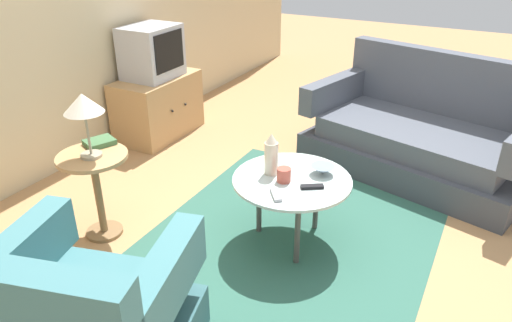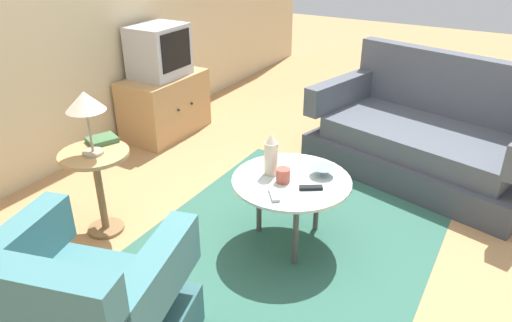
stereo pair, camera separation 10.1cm
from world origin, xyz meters
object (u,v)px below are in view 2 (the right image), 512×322
(table_lamp, at_px, (85,104))
(tv_remote_dark, at_px, (311,188))
(armchair, at_px, (78,321))
(tv_remote_silver, at_px, (274,195))
(book, at_px, (102,140))
(coffee_table, at_px, (291,185))
(couch, at_px, (427,139))
(tv_stand, at_px, (165,105))
(mug, at_px, (283,175))
(vase, at_px, (271,155))
(bowl, at_px, (323,171))
(television, at_px, (159,51))
(side_table, at_px, (97,176))

(table_lamp, height_order, tv_remote_dark, table_lamp)
(armchair, bearing_deg, tv_remote_silver, 57.22)
(table_lamp, xyz_separation_m, book, (0.16, 0.09, -0.32))
(coffee_table, bearing_deg, couch, -20.22)
(tv_stand, xyz_separation_m, tv_remote_silver, (-1.29, -1.91, 0.19))
(coffee_table, relative_size, tv_remote_dark, 5.41)
(tv_stand, height_order, table_lamp, table_lamp)
(couch, xyz_separation_m, tv_remote_silver, (-1.73, 0.54, 0.19))
(couch, distance_m, coffee_table, 1.59)
(mug, height_order, tv_remote_silver, mug)
(vase, distance_m, bowl, 0.35)
(mug, bearing_deg, tv_remote_dark, -90.51)
(tv_remote_dark, bearing_deg, mug, 147.16)
(couch, height_order, book, couch)
(television, relative_size, tv_remote_dark, 3.64)
(television, height_order, table_lamp, television)
(book, bearing_deg, coffee_table, -50.03)
(armchair, bearing_deg, table_lamp, 116.53)
(table_lamp, bearing_deg, couch, -40.03)
(side_table, xyz_separation_m, bowl, (0.67, -1.32, 0.08))
(mug, bearing_deg, side_table, 112.42)
(book, bearing_deg, couch, -20.87)
(tv_stand, bearing_deg, bowl, -113.60)
(armchair, xyz_separation_m, table_lamp, (0.88, 0.77, 0.63))
(vase, bearing_deg, side_table, 117.18)
(bowl, bearing_deg, coffee_table, 134.05)
(book, bearing_deg, armchair, -117.57)
(table_lamp, distance_m, mug, 1.29)
(couch, xyz_separation_m, tv_remote_dark, (-1.54, 0.39, 0.19))
(mug, bearing_deg, coffee_table, -29.50)
(tv_remote_silver, distance_m, book, 1.26)
(couch, distance_m, table_lamp, 2.72)
(couch, relative_size, book, 8.69)
(couch, distance_m, book, 2.60)
(table_lamp, bearing_deg, armchair, -138.74)
(mug, bearing_deg, armchair, 165.69)
(coffee_table, bearing_deg, tv_remote_dark, -110.11)
(armchair, distance_m, coffee_table, 1.48)
(table_lamp, distance_m, book, 0.37)
(television, height_order, vase, television)
(mug, bearing_deg, couch, -20.58)
(tv_stand, xyz_separation_m, vase, (-1.04, -1.75, 0.31))
(side_table, bearing_deg, television, 25.51)
(side_table, relative_size, bowl, 3.85)
(side_table, xyz_separation_m, tv_stand, (1.57, 0.73, -0.13))
(table_lamp, distance_m, vase, 1.19)
(tv_stand, distance_m, television, 0.54)
(side_table, distance_m, television, 1.78)
(mug, height_order, bowl, mug)
(couch, xyz_separation_m, book, (-1.87, 1.79, 0.32))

